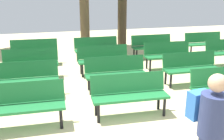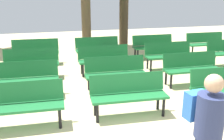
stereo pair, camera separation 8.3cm
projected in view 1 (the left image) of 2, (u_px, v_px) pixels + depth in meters
name	position (u px, v px, depth m)	size (l,w,h in m)	color
bench_r0_c1	(22.00, 103.00, 4.91)	(1.62, 0.53, 0.87)	#1E7238
bench_r0_c2	(129.00, 92.00, 5.41)	(1.62, 0.55, 0.87)	#1E7238
bench_r1_c1	(25.00, 78.00, 6.29)	(1.61, 0.52, 0.87)	#1E7238
bench_r1_c2	(115.00, 71.00, 6.78)	(1.62, 0.54, 0.87)	#1E7238
bench_r1_c3	(191.00, 66.00, 7.22)	(1.61, 0.50, 0.87)	#1E7238
bench_r2_c1	(31.00, 62.00, 7.65)	(1.62, 0.55, 0.87)	#1E7238
bench_r2_c2	(103.00, 58.00, 8.08)	(1.61, 0.50, 0.87)	#1E7238
bench_r2_c3	(168.00, 53.00, 8.62)	(1.62, 0.54, 0.87)	#1E7238
bench_r3_c1	(34.00, 50.00, 9.05)	(1.62, 0.56, 0.87)	#1E7238
bench_r3_c2	(96.00, 48.00, 9.48)	(1.60, 0.49, 0.87)	#1E7238
bench_r3_c3	(152.00, 45.00, 9.94)	(1.61, 0.50, 0.87)	#1E7238
bench_r3_c4	(204.00, 42.00, 10.49)	(1.61, 0.51, 0.87)	#1E7238
visitor_with_backpack	(210.00, 128.00, 3.18)	(0.38, 0.55, 1.65)	navy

